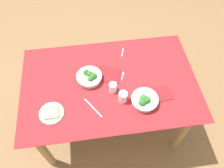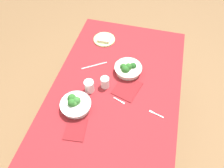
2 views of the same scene
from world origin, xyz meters
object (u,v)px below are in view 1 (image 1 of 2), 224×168
at_px(broccoli_bowl_near, 90,77).
at_px(fork_by_far_bowl, 123,53).
at_px(water_glass_center, 113,87).
at_px(napkin_folded_lower, 109,74).
at_px(napkin_folded_upper, 162,94).
at_px(water_glass_side, 123,97).
at_px(fork_by_near_bowl, 123,76).
at_px(broccoli_bowl_far, 145,100).
at_px(bread_side_plate, 51,113).
at_px(table_knife_left, 93,108).

xyz_separation_m(broccoli_bowl_near, fork_by_far_bowl, (-0.33, -0.27, -0.03)).
bearing_deg(water_glass_center, napkin_folded_lower, -84.96).
height_order(fork_by_far_bowl, napkin_folded_upper, napkin_folded_upper).
bearing_deg(napkin_folded_lower, water_glass_side, 106.67).
relative_size(water_glass_side, fork_by_near_bowl, 1.05).
bearing_deg(fork_by_near_bowl, broccoli_bowl_far, -136.20).
distance_m(broccoli_bowl_far, broccoli_bowl_near, 0.50).
height_order(broccoli_bowl_near, bread_side_plate, broccoli_bowl_near).
xyz_separation_m(water_glass_center, water_glass_side, (-0.07, 0.10, 0.00)).
bearing_deg(broccoli_bowl_near, table_knife_left, 90.61).
bearing_deg(napkin_folded_lower, fork_by_far_bowl, -124.37).
relative_size(water_glass_center, napkin_folded_lower, 0.44).
relative_size(water_glass_side, table_knife_left, 0.45).
relative_size(broccoli_bowl_far, table_knife_left, 0.99).
height_order(water_glass_side, napkin_folded_lower, water_glass_side).
relative_size(broccoli_bowl_far, water_glass_center, 2.40).
height_order(bread_side_plate, napkin_folded_lower, bread_side_plate).
height_order(napkin_folded_upper, napkin_folded_lower, same).
xyz_separation_m(water_glass_center, table_knife_left, (0.18, 0.14, -0.04)).
xyz_separation_m(broccoli_bowl_far, bread_side_plate, (0.73, -0.00, -0.03)).
bearing_deg(broccoli_bowl_far, napkin_folded_upper, -160.94).
bearing_deg(table_knife_left, broccoli_bowl_near, 146.75).
bearing_deg(bread_side_plate, table_knife_left, -179.12).
xyz_separation_m(bread_side_plate, napkin_folded_upper, (-0.90, -0.05, -0.01)).
bearing_deg(bread_side_plate, water_glass_side, -175.44).
xyz_separation_m(fork_by_far_bowl, napkin_folded_lower, (0.16, 0.24, 0.00)).
height_order(broccoli_bowl_far, napkin_folded_lower, broccoli_bowl_far).
xyz_separation_m(broccoli_bowl_near, fork_by_near_bowl, (-0.29, -0.00, -0.03)).
xyz_separation_m(bread_side_plate, fork_by_far_bowl, (-0.65, -0.55, -0.01)).
distance_m(broccoli_bowl_near, napkin_folded_upper, 0.62).
height_order(water_glass_center, fork_by_far_bowl, water_glass_center).
bearing_deg(fork_by_far_bowl, napkin_folded_lower, -18.08).
height_order(water_glass_side, table_knife_left, water_glass_side).
distance_m(broccoli_bowl_far, table_knife_left, 0.41).
bearing_deg(water_glass_center, bread_side_plate, 16.29).
relative_size(broccoli_bowl_far, water_glass_side, 2.21).
relative_size(bread_side_plate, napkin_folded_upper, 1.19).
distance_m(table_knife_left, napkin_folded_lower, 0.35).
relative_size(broccoli_bowl_far, broccoli_bowl_near, 0.99).
distance_m(water_glass_center, napkin_folded_lower, 0.17).
relative_size(water_glass_center, water_glass_side, 0.92).
xyz_separation_m(water_glass_side, napkin_folded_upper, (-0.33, -0.01, -0.05)).
distance_m(bread_side_plate, water_glass_side, 0.57).
xyz_separation_m(water_glass_side, table_knife_left, (0.24, 0.04, -0.05)).
distance_m(broccoli_bowl_far, napkin_folded_upper, 0.18).
xyz_separation_m(water_glass_side, napkin_folded_lower, (0.08, -0.27, -0.05)).
bearing_deg(fork_by_far_bowl, fork_by_near_bowl, 7.25).
xyz_separation_m(broccoli_bowl_far, broccoli_bowl_near, (0.41, -0.29, -0.00)).
bearing_deg(water_glass_center, fork_by_near_bowl, -127.19).
bearing_deg(table_knife_left, water_glass_center, 94.72).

